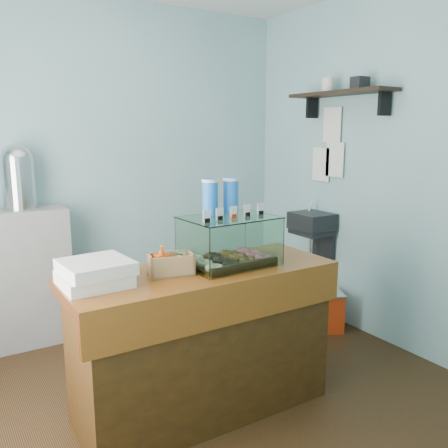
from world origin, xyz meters
TOP-DOWN VIEW (x-y plane):
  - ground at (0.00, 0.00)m, footprint 3.50×3.50m
  - room_shell at (0.03, 0.01)m, footprint 3.54×3.04m
  - counter at (0.00, -0.25)m, footprint 1.60×0.60m
  - back_shelf at (-0.90, 1.32)m, footprint 1.00×0.32m
  - display_case at (0.20, -0.21)m, footprint 0.56×0.42m
  - condiment_crate at (-0.20, -0.24)m, footprint 0.28×0.21m
  - pastry_boxes at (-0.62, -0.20)m, footprint 0.36×0.36m
  - coffee_urn at (-0.73, 1.33)m, footprint 0.27×0.27m
  - red_cooler at (1.44, 0.27)m, footprint 0.47×0.42m

SIDE VIEW (x-z plane):
  - ground at x=0.00m, z-range 0.00..0.00m
  - red_cooler at x=1.44m, z-range 0.00..0.34m
  - counter at x=0.00m, z-range 0.01..0.91m
  - back_shelf at x=-0.90m, z-range 0.00..1.10m
  - condiment_crate at x=-0.20m, z-range 0.88..1.05m
  - pastry_boxes at x=-0.62m, z-range 0.90..1.03m
  - display_case at x=0.20m, z-range 0.81..1.33m
  - coffee_urn at x=-0.73m, z-range 1.11..1.61m
  - room_shell at x=0.03m, z-range 0.30..3.12m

